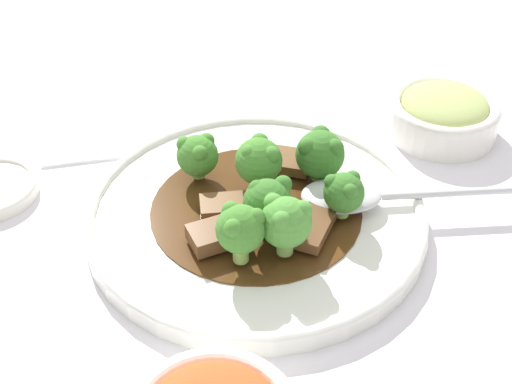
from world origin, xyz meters
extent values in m
plane|color=silver|center=(0.00, 0.00, 0.00)|extent=(4.00, 4.00, 0.00)
cylinder|color=white|center=(0.00, 0.00, 0.01)|extent=(0.29, 0.29, 0.01)
torus|color=white|center=(0.00, 0.00, 0.01)|extent=(0.29, 0.29, 0.01)
cylinder|color=#4C2D14|center=(0.00, 0.00, 0.01)|extent=(0.18, 0.18, 0.00)
cube|color=brown|center=(0.04, 0.04, 0.02)|extent=(0.06, 0.06, 0.01)
cube|color=brown|center=(-0.05, 0.04, 0.02)|extent=(0.05, 0.06, 0.01)
cube|color=brown|center=(0.00, -0.02, 0.02)|extent=(0.03, 0.05, 0.01)
cube|color=brown|center=(0.03, -0.04, 0.03)|extent=(0.04, 0.05, 0.01)
cylinder|color=#7FA84C|center=(-0.05, -0.04, 0.02)|extent=(0.01, 0.01, 0.01)
sphere|color=#427F2D|center=(-0.05, -0.04, 0.04)|extent=(0.04, 0.04, 0.04)
sphere|color=#427F2D|center=(-0.04, -0.04, 0.05)|extent=(0.01, 0.01, 0.01)
sphere|color=#427F2D|center=(-0.06, -0.03, 0.05)|extent=(0.01, 0.01, 0.01)
sphere|color=#427F2D|center=(-0.06, -0.05, 0.05)|extent=(0.01, 0.01, 0.01)
cylinder|color=#8EB756|center=(-0.02, 0.06, 0.02)|extent=(0.01, 0.01, 0.01)
sphere|color=#387028|center=(-0.02, 0.06, 0.04)|extent=(0.04, 0.04, 0.04)
sphere|color=#387028|center=(-0.01, 0.07, 0.06)|extent=(0.02, 0.02, 0.02)
sphere|color=#387028|center=(-0.04, 0.07, 0.06)|extent=(0.02, 0.02, 0.02)
sphere|color=#387028|center=(-0.02, 0.05, 0.06)|extent=(0.02, 0.02, 0.02)
cylinder|color=#7FA84C|center=(0.06, 0.01, 0.03)|extent=(0.01, 0.01, 0.02)
sphere|color=#4C8E38|center=(0.06, 0.01, 0.05)|extent=(0.04, 0.04, 0.04)
sphere|color=#4C8E38|center=(0.06, 0.02, 0.06)|extent=(0.02, 0.02, 0.02)
sphere|color=#4C8E38|center=(0.05, 0.00, 0.06)|extent=(0.02, 0.02, 0.02)
sphere|color=#4C8E38|center=(0.07, 0.00, 0.06)|extent=(0.02, 0.02, 0.02)
cylinder|color=#8EB756|center=(0.03, 0.00, 0.03)|extent=(0.01, 0.01, 0.02)
sphere|color=#387028|center=(0.03, 0.00, 0.05)|extent=(0.04, 0.04, 0.04)
sphere|color=#387028|center=(0.03, 0.01, 0.06)|extent=(0.01, 0.01, 0.01)
sphere|color=#387028|center=(0.03, -0.01, 0.06)|extent=(0.01, 0.01, 0.01)
sphere|color=#387028|center=(0.04, 0.00, 0.06)|extent=(0.01, 0.01, 0.01)
cylinder|color=#8EB756|center=(-0.02, 0.01, 0.03)|extent=(0.01, 0.01, 0.02)
sphere|color=#427F2D|center=(-0.02, 0.01, 0.05)|extent=(0.04, 0.04, 0.04)
sphere|color=#427F2D|center=(-0.03, 0.01, 0.06)|extent=(0.02, 0.02, 0.02)
sphere|color=#427F2D|center=(-0.02, 0.00, 0.06)|extent=(0.02, 0.02, 0.02)
sphere|color=#427F2D|center=(-0.01, 0.02, 0.06)|extent=(0.02, 0.02, 0.02)
cylinder|color=#7FA84C|center=(0.06, -0.03, 0.03)|extent=(0.01, 0.01, 0.02)
sphere|color=#427F2D|center=(0.06, -0.03, 0.05)|extent=(0.04, 0.04, 0.04)
sphere|color=#427F2D|center=(0.05, -0.03, 0.06)|extent=(0.01, 0.01, 0.01)
sphere|color=#427F2D|center=(0.07, -0.04, 0.06)|extent=(0.01, 0.01, 0.01)
sphere|color=#427F2D|center=(0.06, -0.02, 0.06)|extent=(0.01, 0.01, 0.01)
cylinder|color=#7FA84C|center=(0.03, 0.07, 0.02)|extent=(0.01, 0.01, 0.01)
sphere|color=#387028|center=(0.03, 0.07, 0.04)|extent=(0.03, 0.03, 0.03)
sphere|color=#387028|center=(0.03, 0.06, 0.05)|extent=(0.01, 0.01, 0.01)
sphere|color=#387028|center=(0.04, 0.07, 0.05)|extent=(0.01, 0.01, 0.01)
sphere|color=#387028|center=(0.03, 0.07, 0.05)|extent=(0.01, 0.01, 0.01)
ellipsoid|color=silver|center=(0.01, 0.07, 0.03)|extent=(0.06, 0.08, 0.01)
cylinder|color=silver|center=(0.04, 0.19, 0.02)|extent=(0.04, 0.17, 0.01)
cylinder|color=white|center=(-0.08, 0.22, 0.00)|extent=(0.06, 0.06, 0.01)
cylinder|color=white|center=(-0.08, 0.22, 0.02)|extent=(0.11, 0.11, 0.03)
torus|color=white|center=(-0.08, 0.22, 0.03)|extent=(0.11, 0.11, 0.01)
ellipsoid|color=#A3B266|center=(-0.08, 0.22, 0.03)|extent=(0.09, 0.09, 0.02)
cube|color=white|center=(-0.20, -0.13, 0.00)|extent=(0.14, 0.10, 0.01)
camera|label=1|loc=(0.45, -0.13, 0.40)|focal=50.00mm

